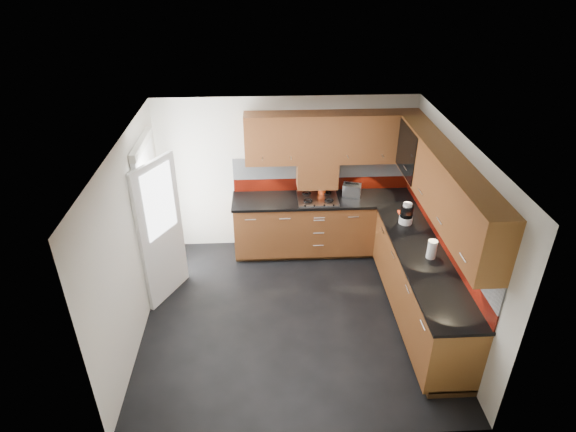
{
  "coord_description": "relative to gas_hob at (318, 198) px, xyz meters",
  "views": [
    {
      "loc": [
        -0.32,
        -4.81,
        4.28
      ],
      "look_at": [
        -0.03,
        0.65,
        1.14
      ],
      "focal_mm": 30.0,
      "sensor_mm": 36.0,
      "label": 1
    }
  ],
  "objects": [
    {
      "name": "backsplash",
      "position": [
        0.83,
        -0.54,
        0.25
      ],
      "size": [
        2.7,
        3.2,
        0.54
      ],
      "color": "maroon",
      "rests_on": "countertop"
    },
    {
      "name": "countertop",
      "position": [
        0.6,
        -0.77,
        -0.04
      ],
      "size": [
        2.72,
        3.22,
        0.04
      ],
      "color": "black",
      "rests_on": "base_cabinets"
    },
    {
      "name": "paper_towel",
      "position": [
        1.21,
        -1.58,
        0.1
      ],
      "size": [
        0.14,
        0.14,
        0.24
      ],
      "primitive_type": "cylinder",
      "rotation": [
        0.0,
        0.0,
        0.29
      ],
      "color": "white",
      "rests_on": "countertop"
    },
    {
      "name": "utensil_pot",
      "position": [
        0.08,
        0.15,
        0.08
      ],
      "size": [
        0.11,
        0.11,
        0.4
      ],
      "color": "#E14415",
      "rests_on": "countertop"
    },
    {
      "name": "orange_cloth",
      "position": [
        1.16,
        -0.47,
        -0.01
      ],
      "size": [
        0.14,
        0.12,
        0.01
      ],
      "primitive_type": "cube",
      "rotation": [
        0.0,
        0.0,
        -0.07
      ],
      "color": "red",
      "rests_on": "countertop"
    },
    {
      "name": "back_door",
      "position": [
        -2.23,
        -0.72,
        0.08
      ],
      "size": [
        0.42,
        1.19,
        2.04
      ],
      "color": "white",
      "rests_on": "room"
    },
    {
      "name": "gas_hob",
      "position": [
        0.0,
        0.0,
        0.0
      ],
      "size": [
        0.6,
        0.52,
        0.05
      ],
      "color": "silver",
      "rests_on": "countertop"
    },
    {
      "name": "glass_cabinet",
      "position": [
        1.26,
        -0.4,
        0.91
      ],
      "size": [
        0.32,
        0.8,
        0.66
      ],
      "color": "black",
      "rests_on": "room"
    },
    {
      "name": "base_cabinets",
      "position": [
        0.62,
        -0.75,
        -0.52
      ],
      "size": [
        2.7,
        3.2,
        0.95
      ],
      "color": "#5E2D15",
      "rests_on": "room"
    },
    {
      "name": "room",
      "position": [
        -0.45,
        -1.47,
        0.54
      ],
      "size": [
        4.0,
        3.8,
        2.64
      ],
      "color": "black"
    },
    {
      "name": "food_processor",
      "position": [
        1.12,
        -0.75,
        0.12
      ],
      "size": [
        0.18,
        0.18,
        0.3
      ],
      "color": "white",
      "rests_on": "countertop"
    },
    {
      "name": "upper_cabinets",
      "position": [
        0.78,
        -0.69,
        0.88
      ],
      "size": [
        2.5,
        3.2,
        0.72
      ],
      "color": "#5E2D15",
      "rests_on": "room"
    },
    {
      "name": "extractor_hood",
      "position": [
        0.0,
        0.17,
        0.32
      ],
      "size": [
        0.6,
        0.33,
        0.4
      ],
      "primitive_type": "cube",
      "color": "#5E2D15",
      "rests_on": "room"
    },
    {
      "name": "toaster",
      "position": [
        0.52,
        0.09,
        0.08
      ],
      "size": [
        0.3,
        0.23,
        0.19
      ],
      "color": "silver",
      "rests_on": "countertop"
    }
  ]
}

